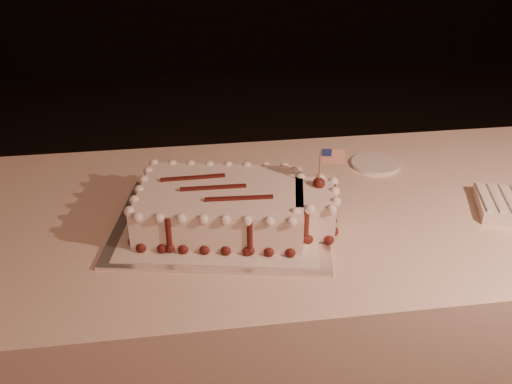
{
  "coord_description": "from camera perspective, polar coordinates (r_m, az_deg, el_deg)",
  "views": [
    {
      "loc": [
        -0.38,
        -0.58,
        1.48
      ],
      "look_at": [
        -0.22,
        0.55,
        0.83
      ],
      "focal_mm": 40.0,
      "sensor_mm": 36.0,
      "label": 1
    }
  ],
  "objects": [
    {
      "name": "banquet_table",
      "position": [
        1.66,
        7.58,
        -12.39
      ],
      "size": [
        2.4,
        0.8,
        0.75
      ],
      "primitive_type": "cube",
      "color": "beige",
      "rests_on": "ground"
    },
    {
      "name": "sheet_cake",
      "position": [
        1.31,
        -2.31,
        -1.4
      ],
      "size": [
        0.49,
        0.33,
        0.19
      ],
      "color": "white",
      "rests_on": "doily"
    },
    {
      "name": "cake_board",
      "position": [
        1.34,
        -3.39,
        -3.21
      ],
      "size": [
        0.56,
        0.46,
        0.01
      ],
      "primitive_type": "cube",
      "rotation": [
        0.0,
        0.0,
        -0.19
      ],
      "color": "white",
      "rests_on": "banquet_table"
    },
    {
      "name": "side_plate",
      "position": [
        1.64,
        11.81,
        2.77
      ],
      "size": [
        0.13,
        0.13,
        0.01
      ],
      "primitive_type": "cylinder",
      "color": "white",
      "rests_on": "banquet_table"
    },
    {
      "name": "doily",
      "position": [
        1.34,
        -3.39,
        -3.03
      ],
      "size": [
        0.5,
        0.42,
        0.0
      ],
      "primitive_type": "cube",
      "rotation": [
        0.0,
        0.0,
        -0.19
      ],
      "color": "silver",
      "rests_on": "cake_board"
    }
  ]
}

